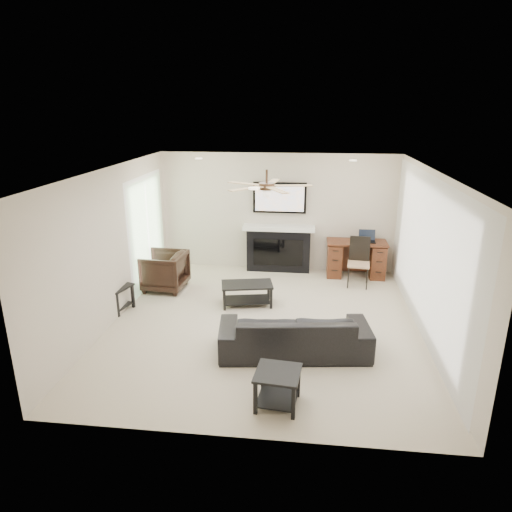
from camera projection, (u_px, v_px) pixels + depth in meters
The scene contains 10 objects.
room_shell at pixel (278, 223), 7.04m from camera, with size 5.50×5.54×2.52m.
sofa at pixel (294, 333), 6.52m from camera, with size 2.14×0.84×0.63m, color black.
armchair at pixel (164, 271), 8.82m from camera, with size 0.80×0.82×0.74m, color black.
coffee_table at pixel (247, 294), 8.17m from camera, with size 0.90×0.50×0.40m, color black.
end_table_near at pixel (278, 388), 5.39m from camera, with size 0.52×0.52×0.45m, color black.
end_table_left at pixel (115, 298), 7.94m from camera, with size 0.50×0.50×0.45m, color black.
fireplace_unit at pixel (279, 228), 9.64m from camera, with size 1.52×0.34×1.91m, color black.
desk at pixel (356, 259), 9.49m from camera, with size 1.22×0.56×0.76m, color #39160E.
desk_chair at pixel (359, 263), 8.94m from camera, with size 0.42×0.44×0.97m, color black.
laptop at pixel (367, 237), 9.30m from camera, with size 0.33×0.24×0.23m, color black.
Camera 1 is at (0.64, -6.76, 3.39)m, focal length 32.00 mm.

